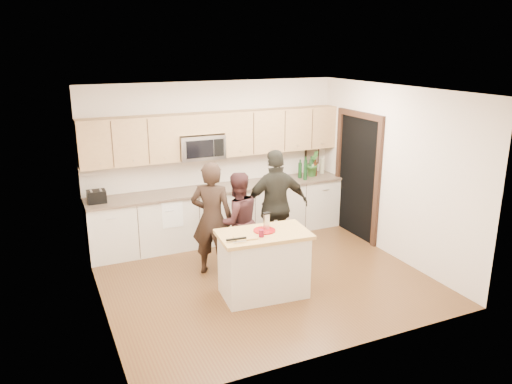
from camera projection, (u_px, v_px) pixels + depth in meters
name	position (u px, v px, depth m)	size (l,w,h in m)	color
floor	(263.00, 277.00, 7.30)	(4.50, 4.50, 0.00)	#553A1D
room_shell	(263.00, 162.00, 6.81)	(4.52, 4.02, 2.71)	beige
back_cabinetry	(222.00, 213.00, 8.65)	(4.50, 0.66, 0.94)	beige
upper_cabinetry	(219.00, 133.00, 8.40)	(4.50, 0.33, 0.75)	tan
microwave	(201.00, 147.00, 8.29)	(0.76, 0.41, 0.40)	silver
doorway	(358.00, 172.00, 8.64)	(0.06, 1.25, 2.20)	black
framed_picture	(312.00, 154.00, 9.45)	(0.30, 0.03, 0.38)	black
dish_towel	(170.00, 205.00, 8.01)	(0.34, 0.60, 0.48)	white
island	(264.00, 264.00, 6.69)	(1.26, 0.80, 0.90)	beige
red_plate	(264.00, 230.00, 6.62)	(0.30, 0.30, 0.02)	maroon
box_grater	(266.00, 220.00, 6.63)	(0.09, 0.06, 0.22)	silver
drink_glass	(261.00, 233.00, 6.41)	(0.07, 0.07, 0.10)	maroon
cutting_board	(245.00, 237.00, 6.37)	(0.28, 0.20, 0.02)	tan
tongs	(236.00, 239.00, 6.27)	(0.26, 0.03, 0.02)	black
knife	(240.00, 242.00, 6.21)	(0.17, 0.02, 0.01)	silver
toaster	(96.00, 197.00, 7.66)	(0.28, 0.23, 0.19)	black
bottle_cluster	(312.00, 167.00, 9.17)	(0.63, 0.37, 0.42)	black
orchid	(312.00, 163.00, 9.19)	(0.26, 0.21, 0.47)	#326829
woman_left	(212.00, 219.00, 7.24)	(0.62, 0.41, 1.70)	black
woman_center	(237.00, 221.00, 7.41)	(0.73, 0.57, 1.51)	#31181A
woman_right	(276.00, 206.00, 7.71)	(1.03, 0.43, 1.76)	black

